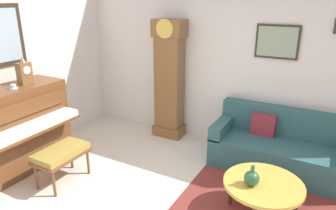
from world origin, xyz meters
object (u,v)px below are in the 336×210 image
Objects in this scene: grandfather_clock at (169,83)px; teacup at (13,87)px; coffee_table at (263,185)px; mantel_clock at (24,72)px; couch at (281,148)px; piano_bench at (61,154)px; green_jug at (252,178)px; piano at (16,129)px.

grandfather_clock reaches higher than teacup.
mantel_clock is (-3.27, -0.39, 0.99)m from coffee_table.
teacup reaches higher than couch.
grandfather_clock is at bearing 75.07° from piano_bench.
grandfather_clock is 2.24m from mantel_clock.
green_jug is (-0.11, -1.26, 0.19)m from couch.
teacup is at bearing -170.31° from green_jug.
grandfather_clock is at bearing 173.84° from couch.
coffee_table is (2.47, 0.62, -0.02)m from piano_bench.
mantel_clock is at bearing -173.12° from coffee_table.
mantel_clock is 1.58× the size of green_jug.
piano is at bearing -168.55° from coffee_table.
piano is 3.79× the size of mantel_clock.
piano_bench is 2.55m from coffee_table.
grandfather_clock reaches higher than piano.
piano reaches higher than piano_bench.
mantel_clock is 0.29m from teacup.
piano is at bearing -160.63° from teacup.
green_jug is at bearing -135.16° from coffee_table.
grandfather_clock is 5.34× the size of mantel_clock.
mantel_clock is (-0.80, 0.22, 0.97)m from piano_bench.
mantel_clock reaches higher than couch.
grandfather_clock is (0.53, 1.98, 0.56)m from piano_bench.
mantel_clock is 3.28× the size of teacup.
couch is at bearing 29.23° from teacup.
couch is at bearing 25.33° from mantel_clock.
green_jug reaches higher than piano_bench.
piano_bench is at bearing -104.93° from grandfather_clock.
grandfather_clock reaches higher than green_jug.
couch is at bearing 35.61° from piano_bench.
couch is at bearing -6.16° from grandfather_clock.
piano_bench is 1.10m from teacup.
piano_bench is 0.80× the size of coffee_table.
piano is 0.76× the size of couch.
piano is 2.45m from grandfather_clock.
grandfather_clock is (1.33, 2.03, 0.36)m from piano.
teacup is at bearing -122.19° from grandfather_clock.
mantel_clock is (-1.33, -1.76, 0.41)m from grandfather_clock.
couch is (2.47, 1.77, -0.09)m from piano_bench.
coffee_table is 0.20m from green_jug.
mantel_clock is 3.29m from green_jug.
mantel_clock reaches higher than green_jug.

